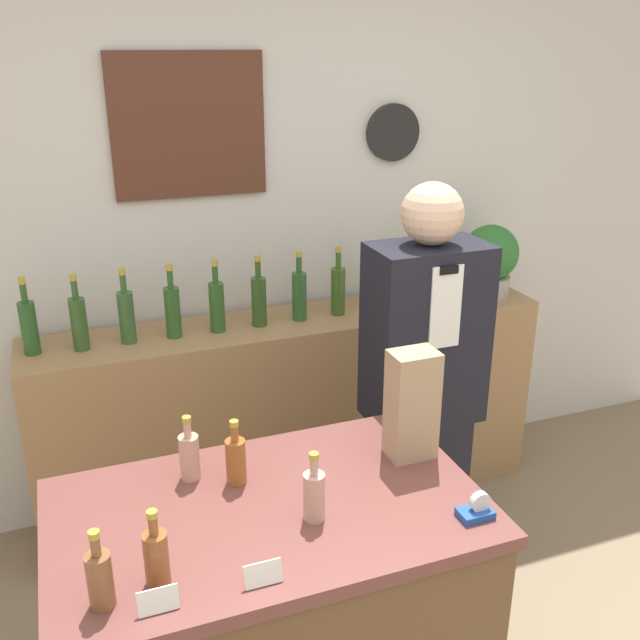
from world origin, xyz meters
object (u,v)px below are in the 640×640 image
Objects in this scene: potted_plant at (490,259)px; paper_bag at (412,405)px; tape_dispenser at (477,509)px; shopkeeper at (421,402)px.

paper_bag is at bearing -131.42° from potted_plant.
shopkeeper is at bearing 70.98° from tape_dispenser.
shopkeeper is 18.59× the size of tape_dispenser.
shopkeeper reaches higher than paper_bag.
paper_bag is at bearing -122.41° from shopkeeper.
tape_dispenser is (0.02, -0.33, -0.15)m from paper_bag.
paper_bag is (-1.02, -1.16, -0.02)m from potted_plant.
tape_dispenser is at bearing -85.87° from paper_bag.
tape_dispenser is (-0.28, -0.81, 0.14)m from shopkeeper.
shopkeeper is 0.87m from tape_dispenser.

